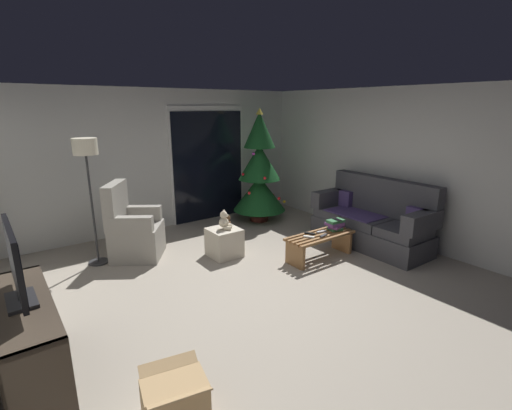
% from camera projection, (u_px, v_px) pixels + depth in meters
% --- Properties ---
extents(ground_plane, '(7.00, 7.00, 0.00)m').
position_uv_depth(ground_plane, '(264.00, 287.00, 4.59)').
color(ground_plane, '#9E9384').
extents(wall_back, '(5.72, 0.12, 2.50)m').
position_uv_depth(wall_back, '(161.00, 160.00, 6.63)').
color(wall_back, beige).
rests_on(wall_back, ground).
extents(wall_right, '(0.12, 6.00, 2.50)m').
position_uv_depth(wall_right, '(404.00, 167.00, 5.90)').
color(wall_right, beige).
rests_on(wall_right, ground).
extents(patio_door_frame, '(1.60, 0.02, 2.20)m').
position_uv_depth(patio_door_frame, '(208.00, 164.00, 7.15)').
color(patio_door_frame, silver).
rests_on(patio_door_frame, ground).
extents(patio_door_glass, '(1.50, 0.02, 2.10)m').
position_uv_depth(patio_door_glass, '(209.00, 167.00, 7.15)').
color(patio_door_glass, black).
rests_on(patio_door_glass, ground).
extents(couch, '(0.81, 1.95, 1.08)m').
position_uv_depth(couch, '(372.00, 221.00, 5.91)').
color(couch, '#3D3D42').
rests_on(couch, ground).
extents(coffee_table, '(1.10, 0.40, 0.37)m').
position_uv_depth(coffee_table, '(320.00, 242.00, 5.40)').
color(coffee_table, olive).
rests_on(coffee_table, ground).
extents(remote_silver, '(0.16, 0.07, 0.02)m').
position_uv_depth(remote_silver, '(321.00, 232.00, 5.45)').
color(remote_silver, '#ADADB2').
rests_on(remote_silver, coffee_table).
extents(remote_white, '(0.12, 0.15, 0.02)m').
position_uv_depth(remote_white, '(309.00, 237.00, 5.23)').
color(remote_white, silver).
rests_on(remote_white, coffee_table).
extents(remote_black, '(0.11, 0.16, 0.02)m').
position_uv_depth(remote_black, '(310.00, 233.00, 5.37)').
color(remote_black, black).
rests_on(remote_black, coffee_table).
extents(remote_graphite, '(0.16, 0.08, 0.02)m').
position_uv_depth(remote_graphite, '(324.00, 236.00, 5.28)').
color(remote_graphite, '#333338').
rests_on(remote_graphite, coffee_table).
extents(book_stack, '(0.29, 0.23, 0.16)m').
position_uv_depth(book_stack, '(335.00, 225.00, 5.53)').
color(book_stack, '#337042').
rests_on(book_stack, coffee_table).
extents(cell_phone, '(0.09, 0.15, 0.01)m').
position_uv_depth(cell_phone, '(337.00, 219.00, 5.51)').
color(cell_phone, black).
rests_on(cell_phone, book_stack).
extents(christmas_tree, '(1.02, 1.02, 2.16)m').
position_uv_depth(christmas_tree, '(259.00, 173.00, 7.02)').
color(christmas_tree, '#4C1E19').
rests_on(christmas_tree, ground).
extents(armchair, '(0.95, 0.95, 1.13)m').
position_uv_depth(armchair, '(133.00, 231.00, 5.42)').
color(armchair, gray).
rests_on(armchair, ground).
extents(floor_lamp, '(0.32, 0.32, 1.78)m').
position_uv_depth(floor_lamp, '(86.00, 159.00, 4.91)').
color(floor_lamp, '#2D2D30').
rests_on(floor_lamp, ground).
extents(media_shelf, '(0.40, 1.40, 0.74)m').
position_uv_depth(media_shelf, '(26.00, 351.00, 2.84)').
color(media_shelf, '#382D23').
rests_on(media_shelf, ground).
extents(television, '(0.21, 0.84, 0.61)m').
position_uv_depth(television, '(15.00, 264.00, 2.72)').
color(television, black).
rests_on(television, media_shelf).
extents(ottoman, '(0.44, 0.44, 0.43)m').
position_uv_depth(ottoman, '(224.00, 242.00, 5.50)').
color(ottoman, beige).
rests_on(ottoman, ground).
extents(teddy_bear_cream, '(0.22, 0.21, 0.29)m').
position_uv_depth(teddy_bear_cream, '(225.00, 221.00, 5.41)').
color(teddy_bear_cream, beige).
rests_on(teddy_bear_cream, ottoman).
extents(teddy_bear_chestnut_by_tree, '(0.20, 0.20, 0.29)m').
position_uv_depth(teddy_bear_chestnut_by_tree, '(227.00, 223.00, 6.70)').
color(teddy_bear_chestnut_by_tree, brown).
rests_on(teddy_bear_chestnut_by_tree, ground).
extents(cardboard_box_open_near_shelf, '(0.51, 0.53, 0.36)m').
position_uv_depth(cardboard_box_open_near_shelf, '(175.00, 400.00, 2.61)').
color(cardboard_box_open_near_shelf, tan).
rests_on(cardboard_box_open_near_shelf, ground).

